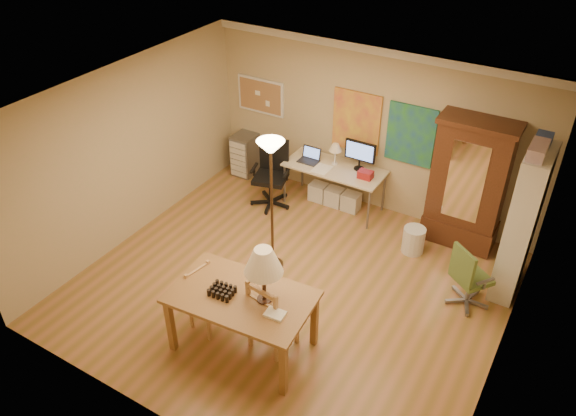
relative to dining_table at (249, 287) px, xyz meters
The scene contains 16 objects.
floor 1.54m from the dining_table, 97.35° to the left, with size 5.50×5.50×0.00m, color olive.
crown_molding 4.00m from the dining_table, 92.39° to the left, with size 5.50×0.08×0.12m, color white.
corkboard 4.29m from the dining_table, 121.12° to the left, with size 0.90×0.04×0.62m, color #A17C4B.
art_panel_left 3.70m from the dining_table, 96.29° to the left, with size 0.80×0.04×1.00m, color yellow.
art_panel_right 3.71m from the dining_table, 82.22° to the left, with size 0.75×0.04×0.95m, color #215986.
dining_table is the anchor object (origin of this frame).
ladder_chair_back 0.56m from the dining_table, 40.52° to the left, with size 0.54×0.52×1.03m.
ladder_chair_left 0.89m from the dining_table, behind, with size 0.45×0.47×0.87m.
torchiere_lamp 1.70m from the dining_table, 112.76° to the left, with size 0.37×0.37×2.02m.
computer_desk 3.42m from the dining_table, 99.24° to the left, with size 1.63×0.71×1.23m.
office_chair_black 3.29m from the dining_table, 117.89° to the left, with size 0.69×0.69×1.12m.
office_chair_green 2.99m from the dining_table, 46.18° to the left, with size 0.60×0.60×0.94m.
drawer_cart 4.28m from the dining_table, 125.38° to the left, with size 0.38×0.46×0.77m.
armoire 3.74m from the dining_table, 66.12° to the left, with size 1.10×0.52×2.03m.
bookshelf 3.63m from the dining_table, 48.64° to the left, with size 0.32×0.84×2.11m.
wastebin 3.09m from the dining_table, 70.12° to the left, with size 0.33×0.33×0.41m, color silver.
Camera 1 is at (2.96, -5.04, 5.26)m, focal length 35.00 mm.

